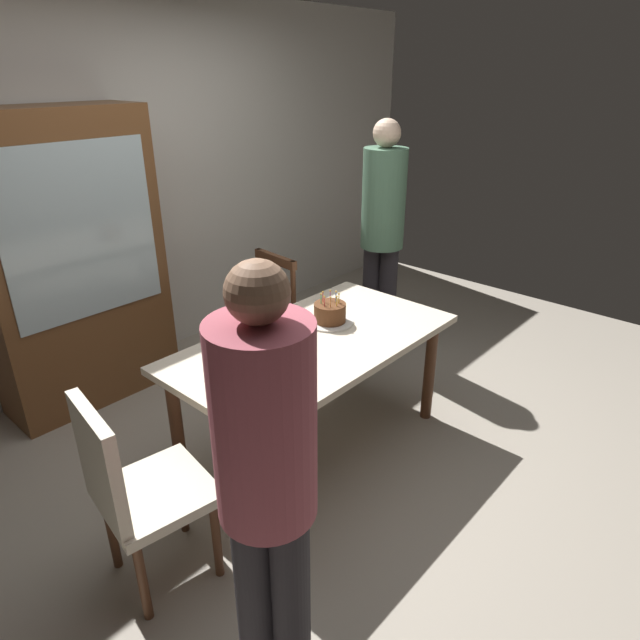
# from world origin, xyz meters

# --- Properties ---
(ground) EXTENTS (6.40, 6.40, 0.00)m
(ground) POSITION_xyz_m (0.00, 0.00, 0.00)
(ground) COLOR #9E9384
(back_wall) EXTENTS (6.40, 0.10, 2.60)m
(back_wall) POSITION_xyz_m (0.00, 1.85, 1.30)
(back_wall) COLOR beige
(back_wall) RESTS_ON ground
(dining_table) EXTENTS (1.63, 0.87, 0.73)m
(dining_table) POSITION_xyz_m (0.00, 0.00, 0.64)
(dining_table) COLOR beige
(dining_table) RESTS_ON ground
(birthday_cake) EXTENTS (0.28, 0.28, 0.19)m
(birthday_cake) POSITION_xyz_m (0.22, 0.08, 0.78)
(birthday_cake) COLOR silver
(birthday_cake) RESTS_ON dining_table
(plate_near_celebrant) EXTENTS (0.22, 0.22, 0.01)m
(plate_near_celebrant) POSITION_xyz_m (-0.45, -0.20, 0.73)
(plate_near_celebrant) COLOR silver
(plate_near_celebrant) RESTS_ON dining_table
(plate_far_side) EXTENTS (0.22, 0.22, 0.01)m
(plate_far_side) POSITION_xyz_m (-0.08, 0.20, 0.73)
(plate_far_side) COLOR silver
(plate_far_side) RESTS_ON dining_table
(fork_near_celebrant) EXTENTS (0.18, 0.03, 0.01)m
(fork_near_celebrant) POSITION_xyz_m (-0.61, -0.18, 0.73)
(fork_near_celebrant) COLOR silver
(fork_near_celebrant) RESTS_ON dining_table
(fork_far_side) EXTENTS (0.18, 0.03, 0.01)m
(fork_far_side) POSITION_xyz_m (-0.24, 0.18, 0.73)
(fork_far_side) COLOR silver
(fork_far_side) RESTS_ON dining_table
(chair_spindle_back) EXTENTS (0.48, 0.48, 0.95)m
(chair_spindle_back) POSITION_xyz_m (0.26, 0.75, 0.46)
(chair_spindle_back) COLOR #56331E
(chair_spindle_back) RESTS_ON ground
(chair_upholstered) EXTENTS (0.50, 0.50, 0.95)m
(chair_upholstered) POSITION_xyz_m (-1.21, -0.10, 0.53)
(chair_upholstered) COLOR beige
(chair_upholstered) RESTS_ON ground
(person_celebrant) EXTENTS (0.32, 0.32, 1.64)m
(person_celebrant) POSITION_xyz_m (-1.10, -0.81, 0.94)
(person_celebrant) COLOR #262328
(person_celebrant) RESTS_ON ground
(person_guest) EXTENTS (0.32, 0.32, 1.78)m
(person_guest) POSITION_xyz_m (1.29, 0.48, 1.02)
(person_guest) COLOR #262328
(person_guest) RESTS_ON ground
(china_cabinet) EXTENTS (1.10, 0.45, 1.90)m
(china_cabinet) POSITION_xyz_m (-0.58, 1.56, 0.95)
(china_cabinet) COLOR brown
(china_cabinet) RESTS_ON ground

